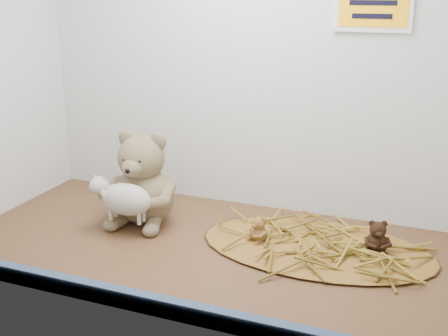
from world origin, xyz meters
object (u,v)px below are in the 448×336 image
at_px(main_teddy, 143,177).
at_px(mini_teddy_tan, 259,227).
at_px(toy_lamb, 126,199).
at_px(mini_teddy_brown, 377,235).

height_order(main_teddy, mini_teddy_tan, main_teddy).
bearing_deg(toy_lamb, mini_teddy_brown, 10.13).
distance_m(main_teddy, mini_teddy_tan, 0.33).
bearing_deg(main_teddy, toy_lamb, -93.85).
bearing_deg(mini_teddy_tan, main_teddy, -153.24).
xyz_separation_m(toy_lamb, mini_teddy_brown, (0.59, 0.11, -0.04)).
distance_m(toy_lamb, mini_teddy_brown, 0.60).
xyz_separation_m(main_teddy, mini_teddy_tan, (0.32, -0.02, -0.08)).
distance_m(toy_lamb, mini_teddy_tan, 0.33).
xyz_separation_m(mini_teddy_tan, mini_teddy_brown, (0.27, 0.04, 0.01)).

